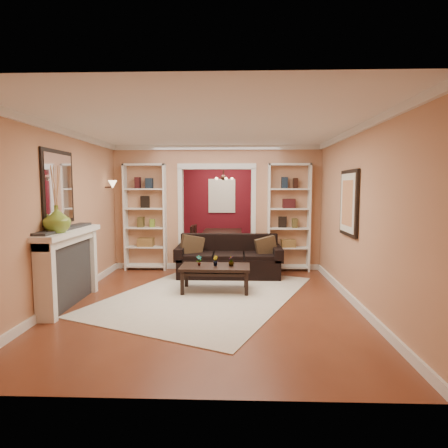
{
  "coord_description": "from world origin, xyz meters",
  "views": [
    {
      "loc": [
        0.43,
        -7.01,
        1.8
      ],
      "look_at": [
        0.22,
        -0.8,
        1.19
      ],
      "focal_mm": 30.0,
      "sensor_mm": 36.0,
      "label": 1
    }
  ],
  "objects_px": {
    "coffee_table": "(215,279)",
    "bookshelf_right": "(289,218)",
    "bookshelf_left": "(145,217)",
    "dining_table": "(223,244)",
    "sofa": "(229,256)",
    "fireplace": "(71,268)"
  },
  "relations": [
    {
      "from": "coffee_table",
      "to": "bookshelf_right",
      "type": "height_order",
      "value": "bookshelf_right"
    },
    {
      "from": "bookshelf_left",
      "to": "dining_table",
      "type": "distance_m",
      "value": 2.45
    },
    {
      "from": "bookshelf_left",
      "to": "bookshelf_right",
      "type": "distance_m",
      "value": 3.1
    },
    {
      "from": "sofa",
      "to": "bookshelf_right",
      "type": "height_order",
      "value": "bookshelf_right"
    },
    {
      "from": "bookshelf_right",
      "to": "fireplace",
      "type": "distance_m",
      "value": 4.47
    },
    {
      "from": "sofa",
      "to": "bookshelf_left",
      "type": "relative_size",
      "value": 0.92
    },
    {
      "from": "bookshelf_left",
      "to": "fireplace",
      "type": "xyz_separation_m",
      "value": [
        -0.54,
        -2.53,
        -0.57
      ]
    },
    {
      "from": "fireplace",
      "to": "sofa",
      "type": "bearing_deg",
      "value": 39.48
    },
    {
      "from": "sofa",
      "to": "dining_table",
      "type": "relative_size",
      "value": 1.16
    },
    {
      "from": "sofa",
      "to": "bookshelf_left",
      "type": "xyz_separation_m",
      "value": [
        -1.83,
        0.58,
        0.74
      ]
    },
    {
      "from": "coffee_table",
      "to": "bookshelf_right",
      "type": "xyz_separation_m",
      "value": [
        1.48,
        1.71,
        0.92
      ]
    },
    {
      "from": "sofa",
      "to": "bookshelf_left",
      "type": "bearing_deg",
      "value": 162.39
    },
    {
      "from": "coffee_table",
      "to": "dining_table",
      "type": "relative_size",
      "value": 0.65
    },
    {
      "from": "sofa",
      "to": "fireplace",
      "type": "relative_size",
      "value": 1.24
    },
    {
      "from": "sofa",
      "to": "bookshelf_right",
      "type": "distance_m",
      "value": 1.58
    },
    {
      "from": "bookshelf_left",
      "to": "fireplace",
      "type": "relative_size",
      "value": 1.35
    },
    {
      "from": "coffee_table",
      "to": "bookshelf_left",
      "type": "bearing_deg",
      "value": 134.98
    },
    {
      "from": "fireplace",
      "to": "bookshelf_right",
      "type": "bearing_deg",
      "value": 34.8
    },
    {
      "from": "bookshelf_right",
      "to": "fireplace",
      "type": "xyz_separation_m",
      "value": [
        -3.64,
        -2.53,
        -0.57
      ]
    },
    {
      "from": "sofa",
      "to": "dining_table",
      "type": "xyz_separation_m",
      "value": [
        -0.18,
        2.19,
        -0.09
      ]
    },
    {
      "from": "fireplace",
      "to": "coffee_table",
      "type": "bearing_deg",
      "value": 20.92
    },
    {
      "from": "bookshelf_left",
      "to": "dining_table",
      "type": "height_order",
      "value": "bookshelf_left"
    }
  ]
}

